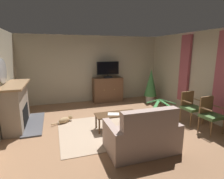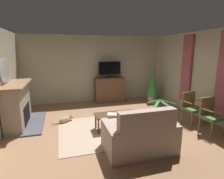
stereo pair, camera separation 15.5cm
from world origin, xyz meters
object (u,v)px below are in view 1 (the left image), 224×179
Objects in this scene: coffee_table at (116,115)px; side_chair_beside_plant at (210,113)px; television at (108,69)px; tv_remote at (124,113)px; sofa_floral at (142,137)px; side_chair_far_end at (191,106)px; wall_mirror_oval at (3,71)px; folded_newspaper at (114,114)px; tv_cabinet at (108,90)px; cat at (65,120)px; fireplace at (17,106)px; potted_plant_small_fern_corner at (151,84)px; potted_plant_on_hearth_side at (158,119)px.

side_chair_beside_plant is at bearing -22.72° from coffee_table.
tv_remote is (-0.36, -2.68, -0.92)m from television.
sofa_floral reaches higher than side_chair_far_end.
wall_mirror_oval reaches higher than television.
folded_newspaper is 2.50m from side_chair_beside_plant.
tv_remote reaches higher than folded_newspaper.
coffee_table is at bearing 157.28° from side_chair_beside_plant.
tv_cabinet is at bearing 78.25° from coffee_table.
television is at bearing 78.01° from coffee_table.
tv_remote is 0.27× the size of cat.
wall_mirror_oval reaches higher than folded_newspaper.
potted_plant_small_fern_corner reaches higher than fireplace.
potted_plant_on_hearth_side is (1.21, -0.27, -0.18)m from folded_newspaper.
wall_mirror_oval is at bearing 159.95° from coffee_table.
tv_cabinet is at bearing 114.92° from side_chair_beside_plant.
television is at bearing 101.09° from potted_plant_on_hearth_side.
coffee_table is 1.26× the size of side_chair_far_end.
potted_plant_on_hearth_side is 2.69m from cat.
tv_remote is at bearing 156.67° from side_chair_beside_plant.
coffee_table is 1.82× the size of cat.
side_chair_far_end is at bearing 84.77° from tv_remote.
tv_cabinet is at bearing 95.27° from folded_newspaper.
sofa_floral is at bearing -96.04° from tv_cabinet.
potted_plant_small_fern_corner is at bearing 57.79° from sofa_floral.
coffee_table reaches higher than cat.
potted_plant_small_fern_corner is 3.80m from cat.
tv_cabinet is 1.31× the size of side_chair_beside_plant.
sofa_floral is (-0.41, -3.91, -0.15)m from tv_cabinet.
coffee_table is at bearing 96.62° from sofa_floral.
side_chair_beside_plant reaches higher than cat.
side_chair_beside_plant is at bearing -2.88° from folded_newspaper.
sofa_floral is 1.60× the size of side_chair_far_end.
tv_cabinet reaches higher than cat.
coffee_table is 0.78× the size of sofa_floral.
television is at bearing -90.00° from tv_cabinet.
tv_cabinet is 0.89× the size of potted_plant_small_fern_corner.
potted_plant_on_hearth_side is at bearing -78.91° from television.
tv_cabinet is 1.93× the size of cat.
wall_mirror_oval is at bearing 158.76° from side_chair_beside_plant.
side_chair_beside_plant reaches higher than coffee_table.
potted_plant_on_hearth_side is at bearing -18.37° from wall_mirror_oval.
tv_remote is 2.23m from side_chair_beside_plant.
tv_remote is 0.57× the size of folded_newspaper.
potted_plant_small_fern_corner is at bearing 64.96° from potted_plant_on_hearth_side.
potted_plant_on_hearth_side is (0.57, -2.96, -0.22)m from tv_cabinet.
folded_newspaper is (-0.64, -2.64, -0.93)m from television.
potted_plant_small_fern_corner is 2.18× the size of cat.
side_chair_far_end is at bearing -17.01° from cat.
wall_mirror_oval is at bearing 142.60° from sofa_floral.
tv_remote is 0.19× the size of side_chair_far_end.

